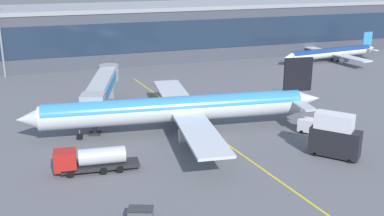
% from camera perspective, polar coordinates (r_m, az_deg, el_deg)
% --- Properties ---
extents(ground_plane, '(700.00, 700.00, 0.00)m').
position_cam_1_polar(ground_plane, '(72.82, 2.09, -3.76)').
color(ground_plane, slate).
extents(apron_lead_in_line, '(9.08, 79.55, 0.01)m').
position_cam_1_polar(apron_lead_in_line, '(74.98, 2.45, -3.12)').
color(apron_lead_in_line, yellow).
rests_on(apron_lead_in_line, ground_plane).
extents(terminal_building, '(215.61, 22.14, 14.79)m').
position_cam_1_polar(terminal_building, '(131.00, -11.20, 8.81)').
color(terminal_building, '#424751').
rests_on(terminal_building, ground_plane).
extents(main_airliner, '(48.72, 39.08, 11.29)m').
position_cam_1_polar(main_airliner, '(74.25, -1.74, -0.08)').
color(main_airliner, silver).
rests_on(main_airliner, ground_plane).
extents(jet_bridge, '(9.73, 24.23, 6.67)m').
position_cam_1_polar(jet_bridge, '(85.32, -10.78, 2.65)').
color(jet_bridge, '#B2B7BC').
rests_on(jet_bridge, ground_plane).
extents(fuel_tanker, '(10.97, 3.36, 3.25)m').
position_cam_1_polar(fuel_tanker, '(62.53, -12.14, -6.11)').
color(fuel_tanker, '#232326').
rests_on(fuel_tanker, ground_plane).
extents(catering_lift, '(6.37, 6.76, 6.30)m').
position_cam_1_polar(catering_lift, '(68.20, 16.91, -3.28)').
color(catering_lift, black).
rests_on(catering_lift, ground_plane).
extents(crew_van, '(4.91, 5.12, 2.30)m').
position_cam_1_polar(crew_van, '(76.94, 14.55, -2.11)').
color(crew_van, white).
rests_on(crew_van, ground_plane).
extents(baggage_cart_1, '(3.02, 2.36, 1.48)m').
position_cam_1_polar(baggage_cart_1, '(51.11, -6.22, -12.64)').
color(baggage_cart_1, '#595B60').
rests_on(baggage_cart_1, ground_plane).
extents(commuter_jet_far, '(31.16, 25.01, 7.30)m').
position_cam_1_polar(commuter_jet_far, '(133.57, 16.55, 6.46)').
color(commuter_jet_far, white).
rests_on(commuter_jet_far, ground_plane).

